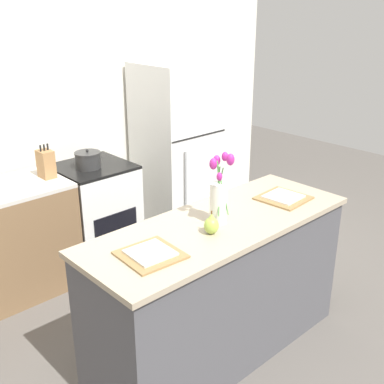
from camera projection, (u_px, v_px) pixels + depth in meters
The scene contains 11 objects.
ground_plane at pixel (217, 348), 3.26m from camera, with size 10.00×10.00×0.00m, color #59544F.
back_wall at pixel (53, 107), 4.12m from camera, with size 5.20×0.08×2.70m.
kitchen_island at pixel (219, 288), 3.08m from camera, with size 1.80×0.66×0.95m.
stove_range at pixel (96, 213), 4.25m from camera, with size 0.60×0.61×0.89m.
refrigerator at pixel (177, 150), 4.70m from camera, with size 0.68×0.67×1.68m.
flower_vase at pixel (219, 197), 2.83m from camera, with size 0.12×0.15×0.45m.
pear_figurine at pixel (211, 225), 2.74m from camera, with size 0.09×0.09×0.14m.
plate_setting_left at pixel (150, 254), 2.52m from camera, with size 0.32×0.32×0.02m.
plate_setting_right at pixel (283, 198), 3.24m from camera, with size 0.32×0.32×0.02m.
cooking_pot at pixel (88, 160), 4.00m from camera, with size 0.21×0.21×0.16m.
knife_block at pixel (46, 164), 3.77m from camera, with size 0.10×0.14×0.27m.
Camera 1 is at (-1.92, -1.81, 2.19)m, focal length 45.00 mm.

